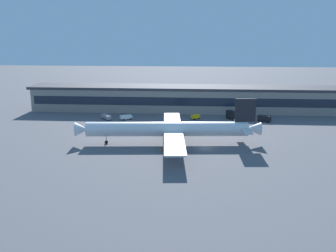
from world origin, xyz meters
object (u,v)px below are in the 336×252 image
traffic_cone_0 (129,151)px  airliner (170,129)px  traffic_cone_2 (258,151)px  baggage_tug (196,117)px  stair_truck (232,115)px  traffic_cone_1 (160,150)px  pushback_tractor (126,117)px  crew_van (265,118)px  belt_loader (106,117)px

traffic_cone_0 → airliner: bearing=40.6°
airliner → traffic_cone_2: bearing=-13.7°
airliner → baggage_tug: airliner is taller
baggage_tug → traffic_cone_0: 50.97m
airliner → stair_truck: 44.62m
traffic_cone_2 → stair_truck: bearing=94.7°
stair_truck → airliner: bearing=-122.6°
traffic_cone_1 → traffic_cone_0: bearing=-165.9°
stair_truck → traffic_cone_2: size_ratio=10.69×
stair_truck → pushback_tractor: size_ratio=1.17×
traffic_cone_1 → baggage_tug: bearing=76.1°
baggage_tug → traffic_cone_2: 47.41m
pushback_tractor → traffic_cone_2: size_ratio=9.17×
baggage_tug → traffic_cone_0: size_ratio=6.09×
traffic_cone_0 → crew_van: bearing=42.1°
belt_loader → traffic_cone_0: (17.65, -43.58, -0.82)m
crew_van → baggage_tug: 28.65m
traffic_cone_0 → traffic_cone_1: traffic_cone_0 is taller
airliner → traffic_cone_2: airliner is taller
crew_van → traffic_cone_1: bearing=-133.4°
baggage_tug → traffic_cone_2: bearing=-66.1°
pushback_tractor → baggage_tug: baggage_tug is taller
baggage_tug → traffic_cone_2: size_ratio=6.86×
belt_loader → traffic_cone_0: size_ratio=9.47×
crew_van → belt_loader: 66.47m
airliner → traffic_cone_0: airliner is taller
stair_truck → belt_loader: bearing=-175.6°
pushback_tractor → traffic_cone_2: bearing=-39.8°
stair_truck → crew_van: size_ratio=1.13×
belt_loader → baggage_tug: size_ratio=1.56×
crew_van → traffic_cone_1: 57.52m
stair_truck → pushback_tractor: 45.09m
baggage_tug → belt_loader: bearing=-175.2°
traffic_cone_0 → stair_truck: bearing=53.1°
stair_truck → traffic_cone_2: bearing=-85.3°
stair_truck → pushback_tractor: bearing=-175.3°
belt_loader → traffic_cone_2: bearing=-35.1°
belt_loader → baggage_tug: (37.94, 3.17, -0.07)m
pushback_tractor → crew_van: (57.93, 0.16, 0.41)m
crew_van → traffic_cone_2: size_ratio=9.49×
stair_truck → crew_van: 13.48m
pushback_tractor → traffic_cone_2: pushback_tractor is taller
airliner → pushback_tractor: size_ratio=11.22×
crew_van → baggage_tug: (-28.52, 2.63, -0.37)m
baggage_tug → traffic_cone_2: (19.19, -43.34, -0.79)m
pushback_tractor → traffic_cone_0: bearing=-78.3°
stair_truck → traffic_cone_1: (-26.52, -45.31, -1.67)m
belt_loader → traffic_cone_0: belt_loader is taller
stair_truck → traffic_cone_0: bearing=-126.9°
airliner → traffic_cone_0: (-11.84, -10.15, -4.63)m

